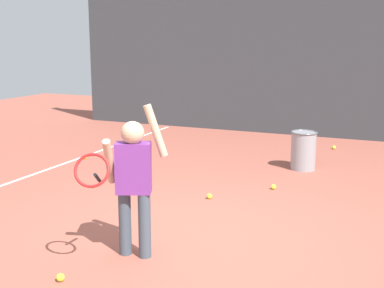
# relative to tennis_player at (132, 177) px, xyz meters

# --- Properties ---
(ground_plane) EXTENTS (20.00, 20.00, 0.00)m
(ground_plane) POSITION_rel_tennis_player_xyz_m (0.31, 0.63, -0.73)
(ground_plane) COLOR #9E5142
(court_line_sideline) EXTENTS (0.05, 9.00, 0.00)m
(court_line_sideline) POSITION_rel_tennis_player_xyz_m (-2.69, 1.63, -0.72)
(court_line_sideline) COLOR white
(court_line_sideline) RESTS_ON ground
(back_fence_windscreen) EXTENTS (10.11, 0.08, 3.15)m
(back_fence_windscreen) POSITION_rel_tennis_player_xyz_m (0.31, 6.34, 0.85)
(back_fence_windscreen) COLOR #383D42
(back_fence_windscreen) RESTS_ON ground
(fence_post_0) EXTENTS (0.09, 0.09, 3.30)m
(fence_post_0) POSITION_rel_tennis_player_xyz_m (-4.59, 6.40, 0.92)
(fence_post_0) COLOR slate
(fence_post_0) RESTS_ON ground
(fence_post_1) EXTENTS (0.09, 0.09, 3.30)m
(fence_post_1) POSITION_rel_tennis_player_xyz_m (-1.33, 6.40, 0.92)
(fence_post_1) COLOR slate
(fence_post_1) RESTS_ON ground
(tennis_player) EXTENTS (0.54, 0.77, 1.35)m
(tennis_player) POSITION_rel_tennis_player_xyz_m (0.00, 0.00, 0.00)
(tennis_player) COLOR #3F4C59
(tennis_player) RESTS_ON ground
(ball_hopper) EXTENTS (0.38, 0.38, 0.56)m
(ball_hopper) POSITION_rel_tennis_player_xyz_m (0.74, 3.67, -0.44)
(ball_hopper) COLOR gray
(ball_hopper) RESTS_ON ground
(tennis_ball_0) EXTENTS (0.07, 0.07, 0.07)m
(tennis_ball_0) POSITION_rel_tennis_player_xyz_m (0.01, 1.79, -0.69)
(tennis_ball_0) COLOR #CCE033
(tennis_ball_0) RESTS_ON ground
(tennis_ball_1) EXTENTS (0.07, 0.07, 0.07)m
(tennis_ball_1) POSITION_rel_tennis_player_xyz_m (-2.57, 2.91, -0.69)
(tennis_ball_1) COLOR #CCE033
(tennis_ball_1) RESTS_ON ground
(tennis_ball_2) EXTENTS (0.07, 0.07, 0.07)m
(tennis_ball_2) POSITION_rel_tennis_player_xyz_m (0.61, 2.49, -0.69)
(tennis_ball_2) COLOR #CCE033
(tennis_ball_2) RESTS_ON ground
(tennis_ball_3) EXTENTS (0.07, 0.07, 0.07)m
(tennis_ball_3) POSITION_rel_tennis_player_xyz_m (0.95, 5.25, -0.69)
(tennis_ball_3) COLOR #CCE033
(tennis_ball_3) RESTS_ON ground
(tennis_ball_6) EXTENTS (0.07, 0.07, 0.07)m
(tennis_ball_6) POSITION_rel_tennis_player_xyz_m (-0.29, -0.65, -0.69)
(tennis_ball_6) COLOR #CCE033
(tennis_ball_6) RESTS_ON ground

